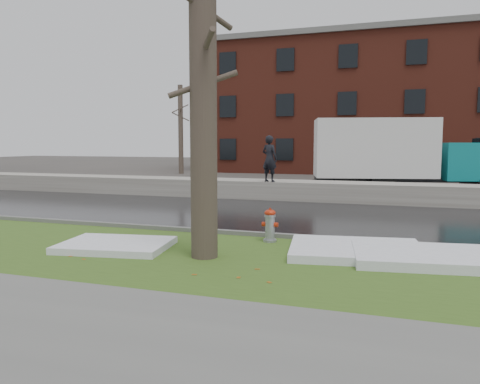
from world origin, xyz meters
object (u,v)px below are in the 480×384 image
(tree, at_px, (203,88))
(box_truck, at_px, (397,154))
(fire_hydrant, at_px, (270,224))
(worker, at_px, (270,159))

(tree, xyz_separation_m, box_truck, (3.47, 14.14, -1.51))
(fire_hydrant, height_order, box_truck, box_truck)
(tree, distance_m, box_truck, 14.63)
(box_truck, xyz_separation_m, worker, (-4.70, -4.74, -0.12))
(worker, bearing_deg, fire_hydrant, 125.22)
(worker, bearing_deg, box_truck, -114.75)
(tree, relative_size, worker, 3.57)
(fire_hydrant, xyz_separation_m, worker, (-2.07, 7.61, 1.20))
(fire_hydrant, distance_m, box_truck, 12.70)
(box_truck, bearing_deg, fire_hydrant, -115.27)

